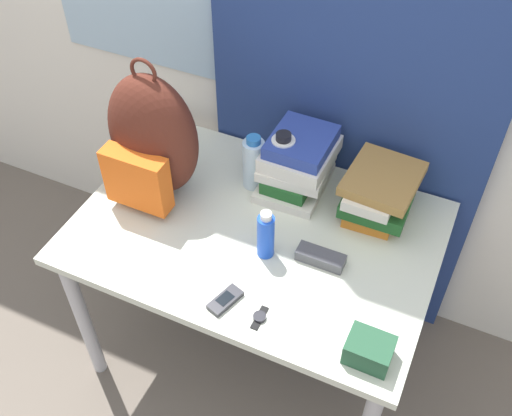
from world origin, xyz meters
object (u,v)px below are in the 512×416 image
(water_bottle, at_px, (254,163))
(camera_pouch, at_px, (369,350))
(backpack, at_px, (152,140))
(sports_bottle, at_px, (283,164))
(wristwatch, at_px, (260,317))
(book_stack_left, at_px, (298,162))
(sunscreen_bottle, at_px, (266,235))
(sunglasses_case, at_px, (321,257))
(book_stack_center, at_px, (378,192))
(cell_phone, at_px, (225,300))

(water_bottle, bearing_deg, camera_pouch, -40.89)
(backpack, distance_m, water_bottle, 0.35)
(water_bottle, height_order, sports_bottle, sports_bottle)
(camera_pouch, bearing_deg, wristwatch, -178.48)
(backpack, height_order, book_stack_left, backpack)
(sunscreen_bottle, bearing_deg, sports_bottle, 103.20)
(sports_bottle, bearing_deg, sunglasses_case, -46.52)
(backpack, distance_m, camera_pouch, 0.92)
(water_bottle, bearing_deg, book_stack_center, 6.98)
(camera_pouch, height_order, wristwatch, camera_pouch)
(book_stack_left, relative_size, camera_pouch, 2.25)
(book_stack_center, bearing_deg, water_bottle, -173.02)
(sports_bottle, bearing_deg, backpack, -155.28)
(sunscreen_bottle, bearing_deg, water_bottle, 121.50)
(book_stack_center, relative_size, water_bottle, 1.31)
(book_stack_center, relative_size, cell_phone, 2.29)
(book_stack_center, xyz_separation_m, sports_bottle, (-0.32, -0.03, 0.03))
(camera_pouch, bearing_deg, sunscreen_bottle, 151.22)
(backpack, distance_m, book_stack_left, 0.48)
(sunscreen_bottle, bearing_deg, cell_phone, -98.11)
(camera_pouch, relative_size, wristwatch, 1.50)
(sunscreen_bottle, height_order, wristwatch, sunscreen_bottle)
(water_bottle, xyz_separation_m, wristwatch, (0.25, -0.49, -0.09))
(backpack, distance_m, sunscreen_bottle, 0.48)
(book_stack_left, height_order, sports_bottle, sports_bottle)
(sports_bottle, height_order, cell_phone, sports_bottle)
(book_stack_left, distance_m, sunscreen_bottle, 0.33)
(sunscreen_bottle, bearing_deg, book_stack_left, 94.95)
(water_bottle, bearing_deg, book_stack_left, 22.69)
(water_bottle, distance_m, sunglasses_case, 0.41)
(book_stack_center, xyz_separation_m, camera_pouch, (0.14, -0.54, -0.05))
(book_stack_center, height_order, wristwatch, book_stack_center)
(sports_bottle, relative_size, cell_phone, 2.03)
(cell_phone, bearing_deg, sunglasses_case, 52.54)
(book_stack_left, bearing_deg, sunglasses_case, -55.64)
(book_stack_center, bearing_deg, sports_bottle, -174.24)
(book_stack_left, height_order, water_bottle, book_stack_left)
(backpack, bearing_deg, book_stack_left, 26.93)
(backpack, distance_m, sunglasses_case, 0.65)
(sunglasses_case, bearing_deg, camera_pouch, -48.24)
(backpack, xyz_separation_m, cell_phone, (0.42, -0.33, -0.21))
(water_bottle, relative_size, sunglasses_case, 1.38)
(water_bottle, bearing_deg, wristwatch, -63.48)
(cell_phone, relative_size, camera_pouch, 0.96)
(sunglasses_case, bearing_deg, backpack, 173.48)
(sunscreen_bottle, xyz_separation_m, wristwatch, (0.08, -0.23, -0.08))
(sports_bottle, relative_size, camera_pouch, 1.95)
(cell_phone, bearing_deg, book_stack_left, 89.71)
(backpack, height_order, sports_bottle, backpack)
(backpack, xyz_separation_m, wristwatch, (0.53, -0.34, -0.21))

